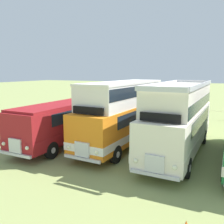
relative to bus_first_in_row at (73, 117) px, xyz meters
The scene contains 3 objects.
bus_first_in_row is the anchor object (origin of this frame).
bus_second_in_row 3.99m from the bus_first_in_row, ahead, with size 3.09×9.81×4.49m.
bus_third_in_row 7.83m from the bus_first_in_row, ahead, with size 2.86×10.13×4.52m.
Camera 1 is at (-3.30, -15.45, 5.19)m, focal length 39.22 mm.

